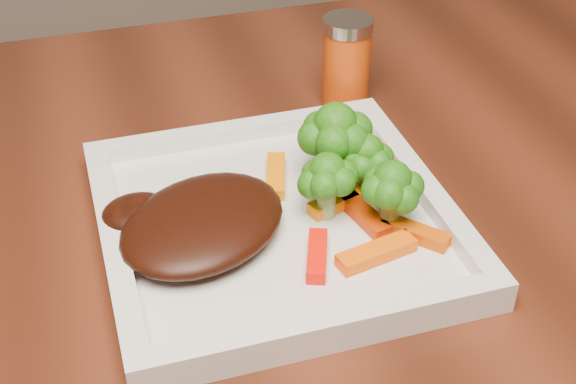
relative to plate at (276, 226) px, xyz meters
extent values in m
cube|color=white|center=(0.00, 0.00, 0.00)|extent=(0.27, 0.27, 0.01)
ellipsoid|color=black|center=(-0.06, -0.01, 0.02)|extent=(0.17, 0.17, 0.03)
cube|color=#FF5F04|center=(0.06, -0.07, 0.01)|extent=(0.06, 0.03, 0.01)
cube|color=#C94B03|center=(0.10, -0.05, 0.01)|extent=(0.05, 0.05, 0.01)
cube|color=#FF1204|center=(0.02, -0.06, 0.01)|extent=(0.03, 0.05, 0.01)
cube|color=#D53E03|center=(0.10, 0.05, 0.01)|extent=(0.05, 0.03, 0.01)
cube|color=orange|center=(0.01, 0.05, 0.01)|extent=(0.03, 0.06, 0.01)
cube|color=red|center=(0.07, -0.02, 0.01)|extent=(0.03, 0.06, 0.01)
cube|color=orange|center=(0.05, 0.00, 0.01)|extent=(0.06, 0.03, 0.01)
cylinder|color=#CD420B|center=(0.12, 0.17, 0.04)|extent=(0.06, 0.06, 0.09)
camera|label=1|loc=(-0.14, -0.48, 0.40)|focal=50.00mm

